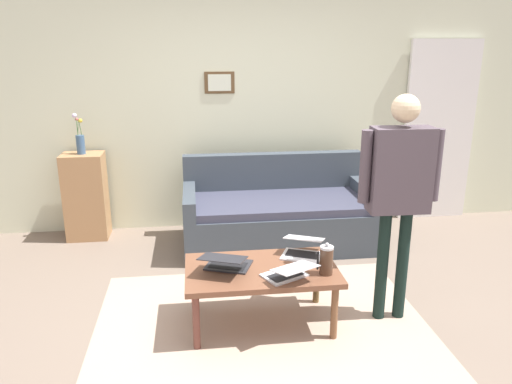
% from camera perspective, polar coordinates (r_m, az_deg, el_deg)
% --- Properties ---
extents(ground_plane, '(7.68, 7.68, 0.00)m').
position_cam_1_polar(ground_plane, '(3.85, 1.99, -14.70)').
color(ground_plane, '#766659').
extents(area_rug, '(2.44, 1.98, 0.01)m').
position_cam_1_polar(area_rug, '(3.74, 0.83, -15.57)').
color(area_rug, tan).
rests_on(area_rug, ground_plane).
extents(back_wall, '(7.04, 0.11, 2.70)m').
position_cam_1_polar(back_wall, '(5.50, -1.58, 9.92)').
color(back_wall, beige).
rests_on(back_wall, ground_plane).
extents(interior_door, '(0.82, 0.09, 2.05)m').
position_cam_1_polar(interior_door, '(6.11, 20.21, 6.51)').
color(interior_door, white).
rests_on(interior_door, ground_plane).
extents(couch, '(1.91, 0.92, 0.88)m').
position_cam_1_polar(couch, '(5.12, 2.53, -2.66)').
color(couch, '#3A434C').
rests_on(couch, ground_plane).
extents(coffee_table, '(1.09, 0.65, 0.45)m').
position_cam_1_polar(coffee_table, '(3.64, 0.63, -9.42)').
color(coffee_table, brown).
rests_on(coffee_table, ground_plane).
extents(laptop_left, '(0.42, 0.45, 0.14)m').
position_cam_1_polar(laptop_left, '(3.59, -3.40, -8.10)').
color(laptop_left, '#28282D').
rests_on(laptop_left, coffee_table).
extents(laptop_center, '(0.40, 0.41, 0.13)m').
position_cam_1_polar(laptop_center, '(3.46, 3.70, -9.22)').
color(laptop_center, silver).
rests_on(laptop_center, coffee_table).
extents(laptop_right, '(0.39, 0.39, 0.14)m').
position_cam_1_polar(laptop_right, '(3.82, 5.38, -6.60)').
color(laptop_right, silver).
rests_on(laptop_right, coffee_table).
extents(french_press, '(0.11, 0.09, 0.24)m').
position_cam_1_polar(french_press, '(3.52, 8.08, -7.74)').
color(french_press, '#4C3323').
rests_on(french_press, coffee_table).
extents(side_shelf, '(0.42, 0.32, 0.91)m').
position_cam_1_polar(side_shelf, '(5.52, -18.94, -0.47)').
color(side_shelf, '#AA7B4F').
rests_on(side_shelf, ground_plane).
extents(flower_vase, '(0.10, 0.08, 0.42)m').
position_cam_1_polar(flower_vase, '(5.38, -19.55, 5.54)').
color(flower_vase, '#3C5B7F').
rests_on(flower_vase, side_shelf).
extents(person_standing, '(0.59, 0.20, 1.68)m').
position_cam_1_polar(person_standing, '(3.63, 16.16, 1.24)').
color(person_standing, black).
rests_on(person_standing, ground_plane).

